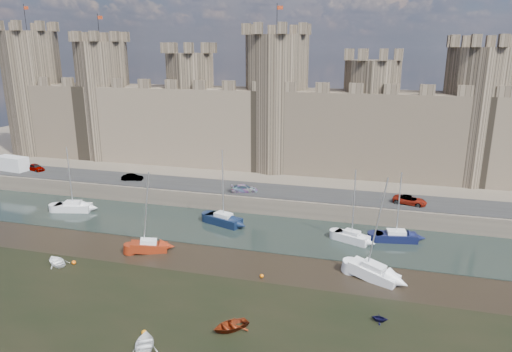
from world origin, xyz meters
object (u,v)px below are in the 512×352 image
(car_0, at_px, (36,167))
(sailboat_4, at_px, (149,246))
(sailboat_2, at_px, (352,237))
(car_2, at_px, (244,189))
(car_3, at_px, (410,200))
(car_1, at_px, (132,177))
(sailboat_5, at_px, (374,272))
(sailboat_0, at_px, (73,207))
(sailboat_3, at_px, (396,236))
(van, at_px, (12,164))
(sailboat_1, at_px, (224,219))

(car_0, bearing_deg, sailboat_4, -102.57)
(car_0, height_order, sailboat_2, sailboat_2)
(car_2, bearing_deg, car_3, -107.33)
(car_3, xyz_separation_m, sailboat_2, (-7.13, -9.33, -2.36))
(car_0, xyz_separation_m, car_1, (19.56, -0.99, -0.08))
(sailboat_4, relative_size, sailboat_5, 0.89)
(sailboat_0, height_order, sailboat_3, sailboat_0)
(car_3, height_order, sailboat_2, sailboat_2)
(car_3, relative_size, sailboat_0, 0.46)
(car_0, relative_size, sailboat_3, 0.42)
(sailboat_0, relative_size, sailboat_3, 1.08)
(car_3, xyz_separation_m, sailboat_5, (-4.29, -18.26, -2.33))
(car_3, distance_m, van, 66.64)
(van, bearing_deg, car_1, 7.82)
(car_1, height_order, sailboat_0, sailboat_0)
(car_2, distance_m, sailboat_1, 7.75)
(van, distance_m, sailboat_2, 60.38)
(car_2, bearing_deg, sailboat_3, -126.43)
(car_1, height_order, van, van)
(sailboat_4, bearing_deg, car_1, 99.37)
(sailboat_2, bearing_deg, car_0, -168.99)
(car_2, relative_size, sailboat_1, 0.38)
(car_3, bearing_deg, sailboat_5, -179.32)
(van, bearing_deg, sailboat_5, -8.77)
(car_0, height_order, car_3, car_0)
(sailboat_1, bearing_deg, sailboat_3, 20.79)
(car_3, distance_m, sailboat_4, 35.49)
(car_1, height_order, sailboat_2, sailboat_2)
(sailboat_1, bearing_deg, van, -171.89)
(sailboat_2, height_order, sailboat_3, sailboat_2)
(car_3, bearing_deg, car_0, 102.62)
(car_0, xyz_separation_m, sailboat_4, (32.46, -19.88, -2.40))
(car_2, xyz_separation_m, sailboat_1, (-0.73, -7.38, -2.25))
(sailboat_3, bearing_deg, van, 163.10)
(van, bearing_deg, car_3, 7.55)
(car_1, relative_size, car_2, 0.86)
(sailboat_2, bearing_deg, car_1, -173.20)
(sailboat_3, bearing_deg, sailboat_1, 171.42)
(car_3, distance_m, sailboat_0, 48.56)
(sailboat_3, bearing_deg, sailboat_5, -112.94)
(van, bearing_deg, sailboat_4, -19.52)
(car_3, xyz_separation_m, van, (-66.64, 0.45, 0.64))
(car_0, xyz_separation_m, sailboat_3, (60.85, -8.97, -2.43))
(sailboat_1, xyz_separation_m, sailboat_5, (20.16, -10.19, -0.03))
(car_2, relative_size, sailboat_5, 0.35)
(car_0, height_order, sailboat_5, sailboat_5)
(car_2, relative_size, sailboat_4, 0.40)
(car_3, height_order, sailboat_4, sailboat_4)
(car_3, relative_size, sailboat_5, 0.40)
(car_3, bearing_deg, sailboat_0, 114.48)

